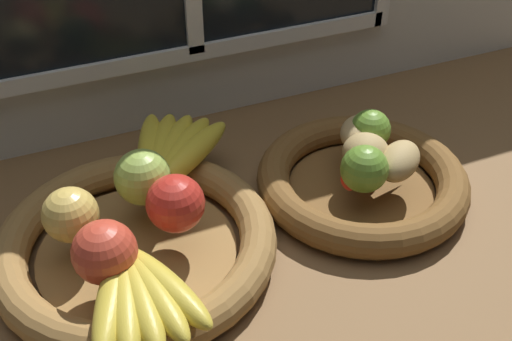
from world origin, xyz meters
TOP-DOWN VIEW (x-y plane):
  - ground_plane at (0.00, 0.00)cm, footprint 140.00×90.00cm
  - fruit_bowl_left at (-16.90, 1.43)cm, footprint 33.84×33.84cm
  - fruit_bowl_right at (14.28, 1.43)cm, footprint 28.59×28.59cm
  - apple_red_right at (-11.99, 0.13)cm, footprint 6.89×6.89cm
  - apple_golden_left at (-23.45, 3.00)cm, footprint 6.44×6.44cm
  - apple_red_front at (-21.18, -4.73)cm, footprint 6.99×6.99cm
  - apple_green_back at (-14.23, 6.23)cm, footprint 6.95×6.95cm
  - banana_bunch_front at (-19.12, -10.04)cm, footprint 13.79×16.60cm
  - banana_bunch_back at (-9.22, 12.07)cm, footprint 16.62×19.00cm
  - potato_small at (17.42, -1.71)cm, footprint 9.27×8.60cm
  - potato_large at (14.28, 1.43)cm, footprint 7.87×7.77cm
  - potato_back at (16.24, 5.75)cm, footprint 8.97×9.28cm
  - lime_near at (11.74, -2.37)cm, footprint 6.06×6.06cm
  - lime_far at (17.24, 5.24)cm, footprint 5.61×5.61cm
  - chili_pepper at (16.00, 0.31)cm, footprint 13.20×6.05cm

SIDE VIEW (x-z plane):
  - ground_plane at x=0.00cm, z-range -3.00..0.00cm
  - fruit_bowl_left at x=-16.90cm, z-range -0.18..4.25cm
  - fruit_bowl_right at x=14.28cm, z-range -0.17..4.26cm
  - chili_pepper at x=16.00cm, z-range 4.43..6.75cm
  - banana_bunch_front at x=-19.12cm, z-range 4.43..7.73cm
  - banana_bunch_back at x=-9.22cm, z-range 4.43..7.82cm
  - potato_back at x=16.24cm, z-range 4.43..8.66cm
  - potato_small at x=17.42cm, z-range 4.43..8.77cm
  - potato_large at x=14.28cm, z-range 4.43..9.21cm
  - lime_far at x=17.24cm, z-range 4.43..10.04cm
  - lime_near at x=11.74cm, z-range 4.43..10.49cm
  - apple_golden_left at x=-23.45cm, z-range 4.43..10.87cm
  - apple_red_right at x=-11.99cm, z-range 4.43..11.32cm
  - apple_green_back at x=-14.23cm, z-range 4.43..11.38cm
  - apple_red_front at x=-21.18cm, z-range 4.43..11.42cm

